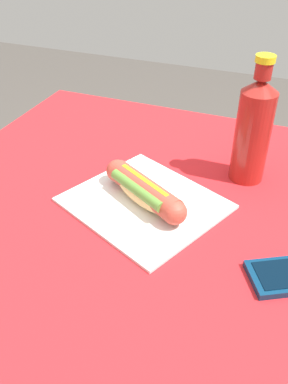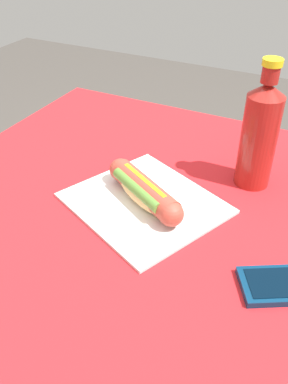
% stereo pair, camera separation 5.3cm
% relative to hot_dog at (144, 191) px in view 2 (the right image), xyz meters
% --- Properties ---
extents(dining_table, '(1.00, 0.87, 0.77)m').
position_rel_hot_dog_xyz_m(dining_table, '(-0.05, -0.00, -0.19)').
color(dining_table, brown).
rests_on(dining_table, ground).
extents(paper_wrapper, '(0.34, 0.32, 0.01)m').
position_rel_hot_dog_xyz_m(paper_wrapper, '(-0.00, -0.00, -0.03)').
color(paper_wrapper, silver).
rests_on(paper_wrapper, dining_table).
extents(hot_dog, '(0.19, 0.13, 0.05)m').
position_rel_hot_dog_xyz_m(hot_dog, '(0.00, 0.00, 0.00)').
color(hot_dog, '#E5BC75').
rests_on(hot_dog, paper_wrapper).
extents(cell_phone, '(0.14, 0.12, 0.01)m').
position_rel_hot_dog_xyz_m(cell_phone, '(-0.27, 0.09, -0.03)').
color(cell_phone, '#0A2D4C').
rests_on(cell_phone, dining_table).
extents(soda_bottle, '(0.07, 0.07, 0.25)m').
position_rel_hot_dog_xyz_m(soda_bottle, '(-0.16, -0.17, 0.08)').
color(soda_bottle, maroon).
rests_on(soda_bottle, dining_table).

